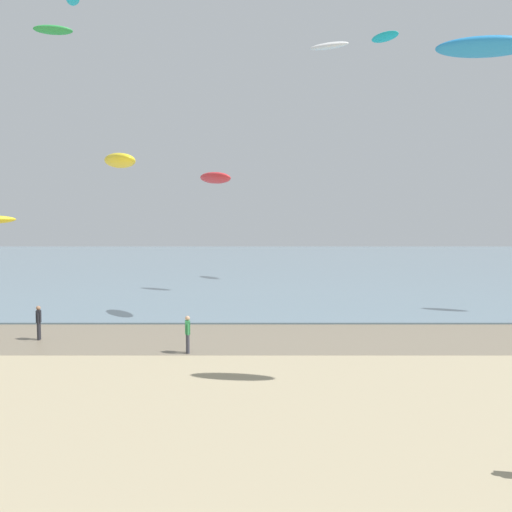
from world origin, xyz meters
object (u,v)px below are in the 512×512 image
Objects in this scene: person_mid_beach at (187,333)px; kite_aloft_1 at (53,30)px; person_nearest_camera at (38,322)px; kite_aloft_7 at (329,46)px; kite_aloft_9 at (485,47)px; kite_aloft_4 at (119,161)px; kite_aloft_8 at (215,178)px; kite_aloft_10 at (385,37)px.

person_mid_beach is 0.82× the size of kite_aloft_1.
person_nearest_camera is at bearing -100.91° from kite_aloft_1.
kite_aloft_7 reaches higher than kite_aloft_9.
kite_aloft_7 is at bearing 44.69° from person_nearest_camera.
person_nearest_camera is 0.55× the size of kite_aloft_7.
person_nearest_camera is 0.56× the size of kite_aloft_4.
kite_aloft_9 reaches higher than person_mid_beach.
kite_aloft_1 is 0.63× the size of kite_aloft_8.
person_mid_beach is at bearing -36.16° from kite_aloft_8.
kite_aloft_9 is at bearing -53.27° from kite_aloft_7.
kite_aloft_10 reaches higher than person_mid_beach.
kite_aloft_9 is at bearing -27.10° from person_mid_beach.
person_mid_beach is 18.76m from kite_aloft_1.
kite_aloft_4 is 0.97× the size of kite_aloft_10.
person_nearest_camera is at bearing -104.55° from kite_aloft_7.
kite_aloft_9 is at bearing -126.64° from kite_aloft_4.
person_nearest_camera is 0.82× the size of kite_aloft_1.
kite_aloft_10 is at bearing 62.00° from person_mid_beach.
person_mid_beach is 0.51× the size of kite_aloft_9.
kite_aloft_7 is at bearing -52.23° from kite_aloft_4.
person_nearest_camera is at bearing 166.12° from kite_aloft_9.
person_mid_beach is at bearing -56.07° from kite_aloft_1.
kite_aloft_10 is at bearing 26.71° from kite_aloft_1.
person_mid_beach is 0.51× the size of kite_aloft_8.
person_mid_beach is at bearing -20.19° from person_nearest_camera.
kite_aloft_10 is (13.50, 17.85, 12.94)m from kite_aloft_8.
kite_aloft_9 is 33.75m from kite_aloft_10.
kite_aloft_9 reaches higher than person_nearest_camera.
person_nearest_camera and person_mid_beach have the same top height.
kite_aloft_7 is at bearing 20.93° from kite_aloft_1.
kite_aloft_1 is 14.25m from kite_aloft_4.
kite_aloft_4 is at bearing -85.02° from kite_aloft_7.
kite_aloft_7 is (8.48, 18.91, 17.59)m from person_mid_beach.
person_mid_beach is 36.44m from kite_aloft_10.
kite_aloft_10 reaches higher than kite_aloft_4.
person_nearest_camera is 0.51× the size of kite_aloft_8.
kite_aloft_9 is (2.57, -24.57, -6.36)m from kite_aloft_7.
kite_aloft_1 is 30.05m from kite_aloft_10.
kite_aloft_8 is (8.45, 5.98, 7.42)m from person_nearest_camera.
kite_aloft_1 is at bearing 156.76° from kite_aloft_9.
kite_aloft_9 reaches higher than kite_aloft_4.
kite_aloft_8 is at bearing -96.92° from kite_aloft_7.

